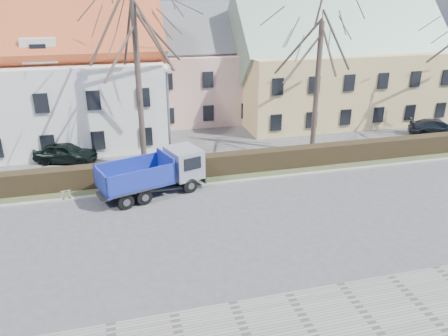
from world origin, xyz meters
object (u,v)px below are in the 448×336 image
object	(u,v)px
streetlight	(169,120)
parked_car_b	(437,128)
dump_truck	(149,175)
cart_frame	(62,196)
parked_car_a	(65,152)

from	to	relation	value
streetlight	parked_car_b	xyz separation A→B (m)	(21.81, 2.51, -2.87)
streetlight	dump_truck	bearing A→B (deg)	-120.14
dump_truck	parked_car_b	world-z (taller)	dump_truck
dump_truck	cart_frame	xyz separation A→B (m)	(-4.77, 0.38, -0.89)
dump_truck	parked_car_b	distance (m)	24.07
parked_car_b	streetlight	bearing A→B (deg)	120.86
parked_car_a	dump_truck	bearing A→B (deg)	-123.58
streetlight	parked_car_a	xyz separation A→B (m)	(-6.63, 3.74, -2.79)
dump_truck	parked_car_a	world-z (taller)	dump_truck
streetlight	parked_car_b	bearing A→B (deg)	6.55
parked_car_a	parked_car_b	xyz separation A→B (m)	(28.45, -1.23, -0.08)
dump_truck	parked_car_a	distance (m)	8.27
parked_car_b	parked_car_a	bearing A→B (deg)	111.82
streetlight	cart_frame	world-z (taller)	streetlight
streetlight	cart_frame	xyz separation A→B (m)	(-6.41, -2.46, -3.15)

